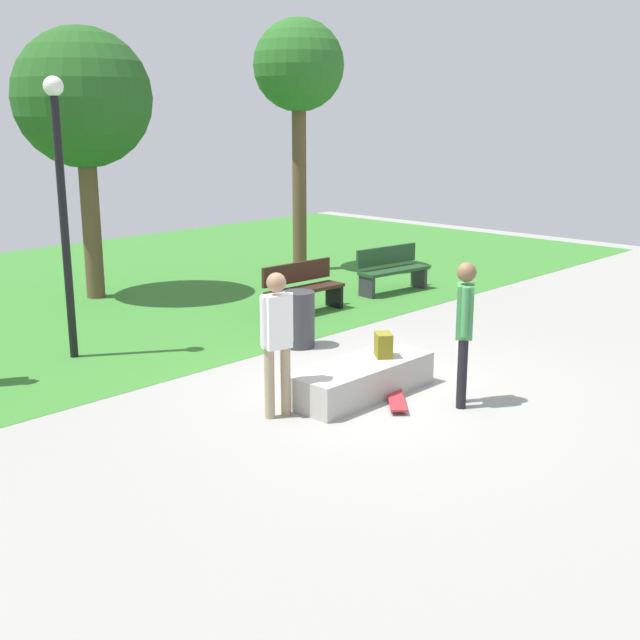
% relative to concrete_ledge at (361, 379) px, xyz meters
% --- Properties ---
extents(ground_plane, '(28.00, 28.00, 0.00)m').
position_rel_concrete_ledge_xyz_m(ground_plane, '(0.32, -0.10, -0.21)').
color(ground_plane, gray).
extents(grass_lawn, '(26.60, 11.66, 0.01)m').
position_rel_concrete_ledge_xyz_m(grass_lawn, '(0.32, 8.07, -0.21)').
color(grass_lawn, '#387A2D').
rests_on(grass_lawn, ground_plane).
extents(concrete_ledge, '(2.09, 0.79, 0.43)m').
position_rel_concrete_ledge_xyz_m(concrete_ledge, '(0.00, 0.00, 0.00)').
color(concrete_ledge, '#A8A59E').
rests_on(concrete_ledge, ground_plane).
extents(backpack_on_ledge, '(0.33, 0.34, 0.32)m').
position_rel_concrete_ledge_xyz_m(backpack_on_ledge, '(0.41, -0.03, 0.37)').
color(backpack_on_ledge, olive).
rests_on(backpack_on_ledge, concrete_ledge).
extents(skater_performing_trick, '(0.38, 0.35, 1.80)m').
position_rel_concrete_ledge_xyz_m(skater_performing_trick, '(0.58, -1.16, 0.85)').
color(skater_performing_trick, black).
rests_on(skater_performing_trick, ground_plane).
extents(skater_watching, '(0.42, 0.27, 1.75)m').
position_rel_concrete_ledge_xyz_m(skater_watching, '(-1.26, 0.22, 0.82)').
color(skater_watching, tan).
rests_on(skater_watching, ground_plane).
extents(skateboard_by_ledge, '(0.72, 0.69, 0.08)m').
position_rel_concrete_ledge_xyz_m(skateboard_by_ledge, '(0.02, -0.58, -0.15)').
color(skateboard_by_ledge, '#A5262D').
rests_on(skateboard_by_ledge, ground_plane).
extents(park_bench_center_lawn, '(1.62, 0.55, 0.91)m').
position_rel_concrete_ledge_xyz_m(park_bench_center_lawn, '(2.61, 3.65, 0.27)').
color(park_bench_center_lawn, '#331E14').
rests_on(park_bench_center_lawn, ground_plane).
extents(park_bench_by_oak, '(1.64, 0.66, 0.91)m').
position_rel_concrete_ledge_xyz_m(park_bench_by_oak, '(5.12, 3.62, 0.27)').
color(park_bench_by_oak, '#1E4223').
rests_on(park_bench_by_oak, ground_plane).
extents(tree_slender_maple, '(1.99, 1.99, 5.53)m').
position_rel_concrete_ledge_xyz_m(tree_slender_maple, '(5.51, 6.63, 4.20)').
color(tree_slender_maple, brown).
rests_on(tree_slender_maple, grass_lawn).
extents(tree_leaning_ash, '(2.58, 2.58, 5.09)m').
position_rel_concrete_ledge_xyz_m(tree_leaning_ash, '(0.71, 7.51, 3.54)').
color(tree_leaning_ash, brown).
rests_on(tree_leaning_ash, grass_lawn).
extents(lamp_post, '(0.28, 0.28, 4.03)m').
position_rel_concrete_ledge_xyz_m(lamp_post, '(-1.69, 4.18, 2.25)').
color(lamp_post, black).
rests_on(lamp_post, ground_plane).
extents(trash_bin, '(0.50, 0.50, 0.87)m').
position_rel_concrete_ledge_xyz_m(trash_bin, '(1.02, 2.16, 0.22)').
color(trash_bin, '#333338').
rests_on(trash_bin, ground_plane).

